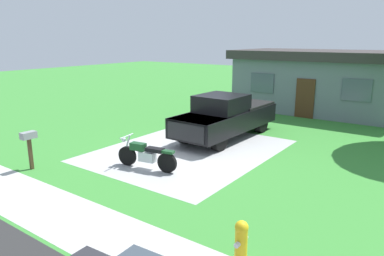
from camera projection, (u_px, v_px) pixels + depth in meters
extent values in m
plane|color=#398734|center=(189.00, 150.00, 13.79)|extent=(80.00, 80.00, 0.00)
cube|color=#AAAAAA|center=(189.00, 150.00, 13.79)|extent=(5.80, 7.34, 0.01)
cube|color=#B3B3AD|center=(49.00, 208.00, 9.07)|extent=(36.00, 1.80, 0.01)
cylinder|color=black|center=(127.00, 156.00, 12.11)|extent=(0.67, 0.22, 0.66)
cylinder|color=black|center=(167.00, 163.00, 11.43)|extent=(0.67, 0.22, 0.66)
cube|color=silver|center=(147.00, 157.00, 11.74)|extent=(0.59, 0.35, 0.32)
cube|color=#194723|center=(138.00, 146.00, 11.82)|extent=(0.55, 0.34, 0.24)
cube|color=black|center=(155.00, 150.00, 11.54)|extent=(0.64, 0.37, 0.12)
cube|color=#194723|center=(167.00, 152.00, 11.34)|extent=(0.51, 0.27, 0.08)
cylinder|color=silver|center=(127.00, 145.00, 12.02)|extent=(0.34, 0.11, 0.77)
cylinder|color=silver|center=(127.00, 136.00, 11.94)|extent=(0.15, 0.70, 0.04)
sphere|color=silver|center=(124.00, 140.00, 12.03)|extent=(0.16, 0.16, 0.16)
cylinder|color=black|center=(219.00, 140.00, 13.65)|extent=(0.32, 0.85, 0.84)
cylinder|color=black|center=(185.00, 133.00, 14.61)|extent=(0.32, 0.85, 0.84)
cylinder|color=black|center=(261.00, 123.00, 16.35)|extent=(0.32, 0.85, 0.84)
cylinder|color=black|center=(230.00, 119.00, 17.32)|extent=(0.32, 0.85, 0.84)
cube|color=black|center=(226.00, 119.00, 15.43)|extent=(2.14, 5.65, 0.80)
cube|color=black|center=(201.00, 120.00, 13.93)|extent=(1.95, 1.95, 0.20)
cube|color=black|center=(221.00, 103.00, 14.94)|extent=(1.85, 1.94, 0.70)
cube|color=#3F4C56|center=(210.00, 109.00, 14.35)|extent=(1.70, 0.20, 0.60)
cube|color=black|center=(244.00, 108.00, 16.57)|extent=(1.96, 2.45, 0.50)
cube|color=black|center=(186.00, 132.00, 13.28)|extent=(1.70, 0.14, 0.64)
cylinder|color=yellow|center=(241.00, 246.00, 6.82)|extent=(0.24, 0.24, 0.70)
sphere|color=yellow|center=(242.00, 227.00, 6.72)|extent=(0.26, 0.26, 0.26)
cylinder|color=silver|center=(245.00, 238.00, 6.90)|extent=(0.10, 0.12, 0.10)
cylinder|color=silver|center=(238.00, 245.00, 6.68)|extent=(0.10, 0.12, 0.10)
cube|color=#4C3823|center=(30.00, 153.00, 11.69)|extent=(0.10, 0.10, 1.10)
cube|color=gray|center=(28.00, 135.00, 11.55)|extent=(0.26, 0.48, 0.22)
cube|color=slate|center=(320.00, 85.00, 21.13)|extent=(9.00, 5.00, 3.00)
cube|color=#383333|center=(323.00, 55.00, 20.71)|extent=(9.60, 5.60, 0.50)
cube|color=#4C2D19|center=(305.00, 98.00, 19.25)|extent=(1.00, 0.08, 2.10)
cube|color=#4C5966|center=(262.00, 83.00, 20.52)|extent=(1.40, 0.06, 1.10)
cube|color=#4C5966|center=(357.00, 90.00, 17.66)|extent=(1.40, 0.06, 1.10)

